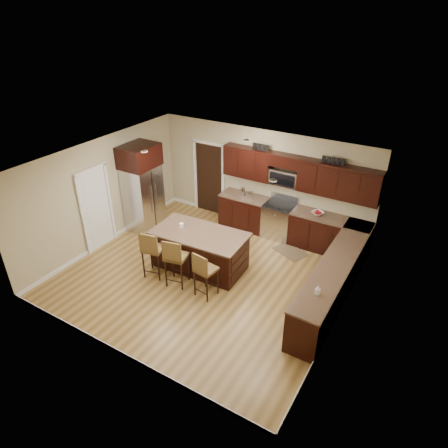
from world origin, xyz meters
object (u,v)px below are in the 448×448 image
Objects in this scene: range at (279,220)px; refrigerator at (142,187)px; stool_left at (152,249)px; stool_right at (204,270)px; stool_mid at (175,257)px; island at (200,251)px.

range is 3.68m from refrigerator.
stool_left is 1.08× the size of stool_right.
range is 0.96× the size of stool_left.
refrigerator reaches higher than stool_right.
range is 3.26m from stool_mid.
refrigerator is (-2.32, 0.77, 0.78)m from island.
stool_mid reaches higher than range.
stool_right is (0.73, 0.00, -0.06)m from stool_mid.
stool_right is at bearing -28.42° from refrigerator.
stool_mid is 0.50× the size of refrigerator.
refrigerator reaches higher than stool_left.
stool_mid is at bearing -97.16° from island.
island is 2.03× the size of stool_right.
refrigerator is (-2.99, 1.62, 0.54)m from stool_right.
stool_right is 3.44m from refrigerator.
range is 2.43m from island.
stool_mid is 1.09× the size of stool_right.
stool_left reaches higher than stool_right.
island is at bearing -113.76° from range.
island is 1.87× the size of stool_mid.
stool_right is at bearing -54.43° from island.
range is 0.51× the size of island.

